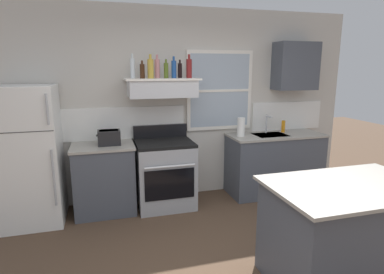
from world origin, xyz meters
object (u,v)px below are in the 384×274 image
bottle_champagne_gold_foil (151,68)px  bottle_balsamic_dark (180,70)px  stove_range (165,173)px  bottle_blue_liqueur (174,69)px  bottle_clear_tall (133,68)px  kitchen_island (346,233)px  refrigerator (30,156)px  bottle_brown_stout (142,71)px  bottle_olive_oil_square (166,70)px  bottle_rose_pink (157,68)px  paper_towel_roll (241,127)px  bottle_red_label_wine (189,68)px  toaster (109,137)px  dish_soap_bottle (283,126)px

bottle_champagne_gold_foil → bottle_balsamic_dark: bearing=11.6°
stove_range → bottle_blue_liqueur: (0.16, 0.08, 1.40)m
bottle_clear_tall → kitchen_island: (1.59, -2.16, -1.42)m
refrigerator → bottle_brown_stout: 1.72m
bottle_brown_stout → bottle_blue_liqueur: size_ratio=0.80×
bottle_olive_oil_square → bottle_balsamic_dark: bearing=14.7°
stove_range → bottle_clear_tall: size_ratio=3.50×
bottle_champagne_gold_foil → stove_range: bearing=-15.5°
stove_range → bottle_champagne_gold_foil: size_ratio=3.61×
bottle_brown_stout → kitchen_island: 2.91m
bottle_rose_pink → kitchen_island: 2.88m
bottle_brown_stout → paper_towel_roll: bearing=-0.8°
bottle_red_label_wine → paper_towel_roll: bottle_red_label_wine is taller
bottle_brown_stout → bottle_champagne_gold_foil: bearing=-8.8°
stove_range → bottle_blue_liqueur: bottle_blue_liqueur is taller
bottle_champagne_gold_foil → bottle_balsamic_dark: bottle_champagne_gold_foil is taller
bottle_rose_pink → bottle_blue_liqueur: 0.22m
bottle_olive_oil_square → kitchen_island: 2.78m
toaster → paper_towel_roll: 1.84m
refrigerator → toaster: (0.94, 0.04, 0.17)m
dish_soap_bottle → stove_range: bearing=-175.8°
bottle_champagne_gold_foil → dish_soap_bottle: (2.03, 0.10, -0.87)m
bottle_brown_stout → bottle_olive_oil_square: bearing=2.8°
bottle_clear_tall → dish_soap_bottle: size_ratio=1.73×
refrigerator → toaster: bearing=2.3°
bottle_brown_stout → bottle_olive_oil_square: size_ratio=0.93×
refrigerator → bottle_olive_oil_square: bearing=3.2°
bottle_olive_oil_square → paper_towel_roll: (1.07, -0.04, -0.80)m
refrigerator → bottle_olive_oil_square: bottle_olive_oil_square is taller
toaster → bottle_red_label_wine: bearing=1.5°
bottle_clear_tall → bottle_brown_stout: (0.11, -0.07, -0.04)m
refrigerator → bottle_blue_liqueur: size_ratio=6.00×
refrigerator → bottle_champagne_gold_foil: bottle_champagne_gold_foil is taller
bottle_balsamic_dark → bottle_red_label_wine: 0.14m
bottle_blue_liqueur → bottle_red_label_wine: size_ratio=0.92×
bottle_red_label_wine → kitchen_island: bottle_red_label_wine is taller
toaster → dish_soap_bottle: size_ratio=1.65×
bottle_champagne_gold_foil → bottle_olive_oil_square: bearing=8.6°
bottle_brown_stout → bottle_red_label_wine: size_ratio=0.73×
refrigerator → bottle_balsamic_dark: (1.91, 0.15, 1.00)m
paper_towel_roll → bottle_olive_oil_square: bearing=178.1°
refrigerator → bottle_brown_stout: bottle_brown_stout is taller
bottle_olive_oil_square → kitchen_island: size_ratio=0.17×
stove_range → dish_soap_bottle: (1.88, 0.14, 0.54)m
bottle_balsamic_dark → bottle_brown_stout: bearing=-172.5°
bottle_red_label_wine → bottle_rose_pink: bearing=166.8°
bottle_olive_oil_square → bottle_clear_tall: bearing=172.7°
bottle_rose_pink → dish_soap_bottle: (1.93, -0.00, -0.87)m
dish_soap_bottle → kitchen_island: (-0.66, -2.17, -0.54)m
refrigerator → bottle_balsamic_dark: bottle_balsamic_dark is taller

